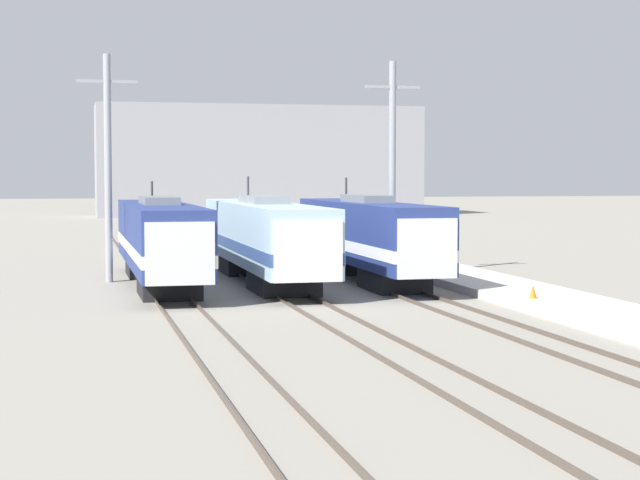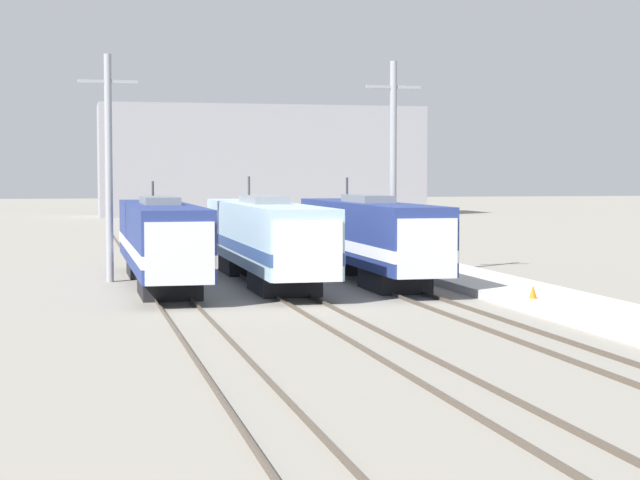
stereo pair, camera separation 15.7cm
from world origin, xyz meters
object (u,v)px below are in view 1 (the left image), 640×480
(locomotive_center, at_px, (265,238))
(catenary_tower_right, at_px, (392,165))
(locomotive_far_left, at_px, (160,240))
(locomotive_far_right, at_px, (369,237))
(traffic_cone, at_px, (533,292))
(catenary_tower_left, at_px, (108,164))

(locomotive_center, distance_m, catenary_tower_right, 8.14)
(locomotive_far_left, bearing_deg, locomotive_far_right, -0.45)
(locomotive_far_right, distance_m, catenary_tower_right, 4.88)
(locomotive_far_left, bearing_deg, traffic_cone, -40.05)
(locomotive_center, relative_size, locomotive_far_right, 1.10)
(locomotive_center, distance_m, traffic_cone, 14.53)
(catenary_tower_right, xyz_separation_m, traffic_cone, (1.44, -13.96, -5.04))
(locomotive_far_left, distance_m, locomotive_far_right, 10.02)
(locomotive_far_left, xyz_separation_m, catenary_tower_right, (12.00, 2.66, 3.53))
(locomotive_center, height_order, catenary_tower_right, catenary_tower_right)
(locomotive_far_left, relative_size, locomotive_center, 0.96)
(catenary_tower_left, distance_m, catenary_tower_right, 14.24)
(catenary_tower_left, bearing_deg, locomotive_center, -17.03)
(locomotive_far_left, relative_size, catenary_tower_right, 1.75)
(catenary_tower_left, xyz_separation_m, traffic_cone, (15.68, -13.96, -5.04))
(locomotive_center, distance_m, catenary_tower_left, 8.36)
(locomotive_center, xyz_separation_m, catenary_tower_right, (7.00, 2.22, 3.53))
(catenary_tower_left, bearing_deg, locomotive_far_right, -12.59)
(locomotive_far_left, xyz_separation_m, traffic_cone, (13.44, -11.30, -1.51))
(locomotive_far_left, relative_size, traffic_cone, 35.74)
(locomotive_far_left, bearing_deg, catenary_tower_left, 130.06)
(locomotive_center, bearing_deg, locomotive_far_right, -5.91)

